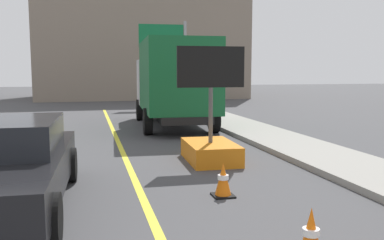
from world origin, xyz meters
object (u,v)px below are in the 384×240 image
object	(u,v)px
pickup_car	(1,165)
traffic_cone_near_sign	(311,236)
traffic_cone_mid_lane	(223,180)
box_truck	(174,81)
arrow_board_trailer	(210,141)
highway_guide_sign	(172,49)

from	to	relation	value
pickup_car	traffic_cone_near_sign	bearing A→B (deg)	-37.50
traffic_cone_near_sign	traffic_cone_mid_lane	bearing A→B (deg)	93.28
box_truck	traffic_cone_mid_lane	xyz separation A→B (m)	(-0.97, -8.91, -1.47)
pickup_car	traffic_cone_mid_lane	distance (m)	3.56
arrow_board_trailer	traffic_cone_near_sign	xyz separation A→B (m)	(-0.44, -5.34, -0.16)
highway_guide_sign	traffic_cone_mid_lane	world-z (taller)	highway_guide_sign
arrow_board_trailer	highway_guide_sign	distance (m)	15.21
traffic_cone_near_sign	arrow_board_trailer	bearing A→B (deg)	85.31
pickup_car	box_truck	bearing A→B (deg)	62.64
arrow_board_trailer	pickup_car	size ratio (longest dim) A/B	0.58
traffic_cone_near_sign	traffic_cone_mid_lane	size ratio (longest dim) A/B	1.11
pickup_car	highway_guide_sign	bearing A→B (deg)	70.37
highway_guide_sign	traffic_cone_mid_lane	size ratio (longest dim) A/B	8.56
traffic_cone_mid_lane	highway_guide_sign	bearing A→B (deg)	81.42
traffic_cone_mid_lane	pickup_car	bearing A→B (deg)	176.69
arrow_board_trailer	highway_guide_sign	world-z (taller)	highway_guide_sign
pickup_car	traffic_cone_near_sign	world-z (taller)	pickup_car
arrow_board_trailer	pickup_car	bearing A→B (deg)	-148.54
box_truck	traffic_cone_near_sign	size ratio (longest dim) A/B	10.29
traffic_cone_near_sign	traffic_cone_mid_lane	xyz separation A→B (m)	(-0.15, 2.62, -0.03)
arrow_board_trailer	highway_guide_sign	size ratio (longest dim) A/B	0.54
pickup_car	traffic_cone_mid_lane	world-z (taller)	pickup_car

